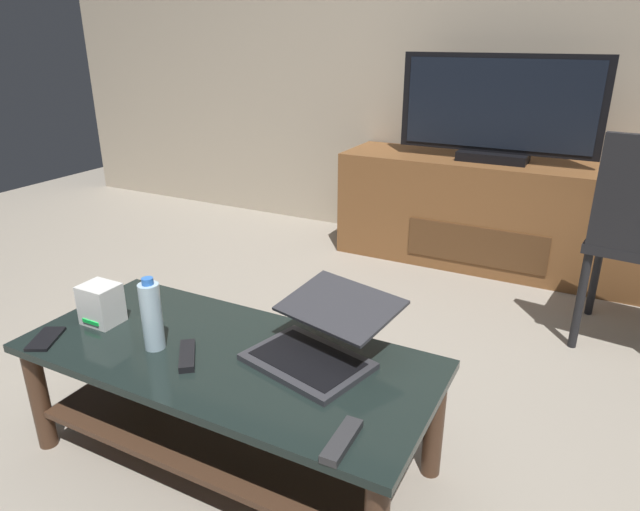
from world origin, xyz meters
TOP-DOWN VIEW (x-y plane):
  - ground_plane at (0.00, 0.00)m, footprint 7.68×7.68m
  - back_wall at (0.00, 2.34)m, footprint 6.40×0.12m
  - coffee_table at (-0.10, -0.07)m, footprint 1.28×0.56m
  - media_cabinet at (0.24, 2.02)m, footprint 1.72×0.49m
  - television at (0.24, 2.00)m, footprint 1.08×0.20m
  - laptop at (0.16, 0.05)m, footprint 0.43×0.46m
  - router_box at (-0.58, -0.10)m, footprint 0.12×0.10m
  - water_bottle_near at (-0.31, -0.14)m, footprint 0.06×0.06m
  - cell_phone at (-0.64, -0.27)m, footprint 0.13×0.16m
  - tv_remote at (0.38, -0.27)m, footprint 0.05×0.16m
  - soundbar_remote at (-0.18, -0.15)m, footprint 0.13×0.15m

SIDE VIEW (x-z plane):
  - ground_plane at x=0.00m, z-range 0.00..0.00m
  - coffee_table at x=-0.10m, z-range 0.08..0.47m
  - media_cabinet at x=0.24m, z-range 0.00..0.62m
  - cell_phone at x=-0.64m, z-range 0.40..0.41m
  - tv_remote at x=0.38m, z-range 0.40..0.42m
  - soundbar_remote at x=-0.18m, z-range 0.40..0.42m
  - laptop at x=0.16m, z-range 0.38..0.54m
  - router_box at x=-0.58m, z-range 0.40..0.53m
  - water_bottle_near at x=-0.31m, z-range 0.39..0.62m
  - television at x=0.24m, z-range 0.61..1.19m
  - back_wall at x=0.00m, z-range 0.00..2.80m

